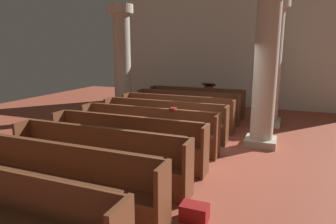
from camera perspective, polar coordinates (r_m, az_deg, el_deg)
ground_plane at (r=7.14m, az=3.72°, el=-7.34°), size 19.20×19.20×0.00m
back_wall at (r=12.66m, az=12.73°, el=11.21°), size 10.00×0.16×4.50m
pew_row_0 at (r=10.83m, az=5.38°, el=2.18°), size 3.46×0.47×0.98m
pew_row_1 at (r=9.88m, az=3.70°, el=1.26°), size 3.46×0.46×0.98m
pew_row_2 at (r=8.95m, az=1.66°, el=0.15°), size 3.46×0.46×0.98m
pew_row_3 at (r=8.03m, az=-0.85°, el=-1.22°), size 3.46×0.46×0.98m
pew_row_4 at (r=7.14m, az=-4.00°, el=-2.94°), size 3.46×0.46×0.98m
pew_row_5 at (r=6.28m, az=-8.05°, el=-5.13°), size 3.46×0.47×0.98m
pew_row_6 at (r=5.48m, az=-13.36°, el=-7.93°), size 3.46×0.46×0.98m
pew_row_7 at (r=4.75m, az=-20.51°, el=-11.54°), size 3.46×0.46×0.98m
pillar_aisle_side at (r=9.72m, az=19.19°, el=9.21°), size 0.87×0.87×3.85m
pillar_far_side at (r=10.81m, az=-8.79°, el=9.94°), size 0.87×0.87×3.85m
pillar_aisle_rear at (r=7.50m, az=18.24°, el=8.64°), size 0.80×0.80×3.85m
lectern at (r=11.80m, az=7.77°, el=2.59°), size 0.48×0.45×1.08m
hymn_book at (r=6.97m, az=0.97°, el=0.70°), size 0.13×0.20×0.03m
kneeler_box_red at (r=4.40m, az=5.09°, el=-18.65°), size 0.38×0.25×0.24m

